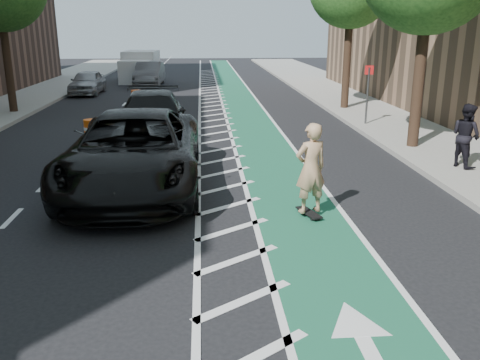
{
  "coord_description": "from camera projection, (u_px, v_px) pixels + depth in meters",
  "views": [
    {
      "loc": [
        0.95,
        -8.15,
        3.96
      ],
      "look_at": [
        1.65,
        1.26,
        1.1
      ],
      "focal_mm": 38.0,
      "sensor_mm": 36.0,
      "label": 1
    }
  ],
  "objects": [
    {
      "name": "ground",
      "position": [
        151.0,
        263.0,
        8.86
      ],
      "size": [
        120.0,
        120.0,
        0.0
      ],
      "primitive_type": "plane",
      "color": "black",
      "rests_on": "ground"
    },
    {
      "name": "bike_lane",
      "position": [
        259.0,
        139.0,
        18.61
      ],
      "size": [
        2.0,
        90.0,
        0.01
      ],
      "primitive_type": "cube",
      "color": "#1A5C43",
      "rests_on": "ground"
    },
    {
      "name": "buffer_strip",
      "position": [
        218.0,
        140.0,
        18.51
      ],
      "size": [
        1.4,
        90.0,
        0.01
      ],
      "primitive_type": "cube",
      "color": "silver",
      "rests_on": "ground"
    },
    {
      "name": "sidewalk_right",
      "position": [
        431.0,
        134.0,
        19.05
      ],
      "size": [
        5.0,
        90.0,
        0.15
      ],
      "primitive_type": "cube",
      "color": "gray",
      "rests_on": "ground"
    },
    {
      "name": "curb_right",
      "position": [
        367.0,
        135.0,
        18.88
      ],
      "size": [
        0.12,
        90.0,
        0.16
      ],
      "primitive_type": "cube",
      "color": "gray",
      "rests_on": "ground"
    },
    {
      "name": "sign_post",
      "position": [
        367.0,
        94.0,
        20.46
      ],
      "size": [
        0.35,
        0.08,
        2.47
      ],
      "color": "#4C4C4C",
      "rests_on": "ground"
    },
    {
      "name": "skateboard",
      "position": [
        309.0,
        213.0,
        11.01
      ],
      "size": [
        0.47,
        0.84,
        0.11
      ],
      "rotation": [
        0.0,
        0.0,
        0.31
      ],
      "color": "black",
      "rests_on": "ground"
    },
    {
      "name": "skateboarder",
      "position": [
        311.0,
        168.0,
        10.73
      ],
      "size": [
        0.82,
        0.66,
        1.95
      ],
      "primitive_type": "imported",
      "rotation": [
        0.0,
        0.0,
        3.46
      ],
      "color": "tan",
      "rests_on": "skateboard"
    },
    {
      "name": "suv_near",
      "position": [
        134.0,
        151.0,
        12.72
      ],
      "size": [
        3.23,
        6.94,
        1.93
      ],
      "primitive_type": "imported",
      "rotation": [
        0.0,
        0.0,
        0.0
      ],
      "color": "black",
      "rests_on": "ground"
    },
    {
      "name": "suv_far",
      "position": [
        152.0,
        117.0,
        18.1
      ],
      "size": [
        2.74,
        6.05,
        1.72
      ],
      "primitive_type": "imported",
      "rotation": [
        0.0,
        0.0,
        0.06
      ],
      "color": "black",
      "rests_on": "ground"
    },
    {
      "name": "car_silver",
      "position": [
        87.0,
        82.0,
        30.79
      ],
      "size": [
        1.75,
        4.24,
        1.44
      ],
      "primitive_type": "imported",
      "rotation": [
        0.0,
        0.0,
        -0.01
      ],
      "color": "#A3A4A9",
      "rests_on": "ground"
    },
    {
      "name": "car_grey",
      "position": [
        149.0,
        74.0,
        35.37
      ],
      "size": [
        1.84,
        4.96,
        1.62
      ],
      "primitive_type": "imported",
      "rotation": [
        0.0,
        0.0,
        -0.03
      ],
      "color": "#5E5E63",
      "rests_on": "ground"
    },
    {
      "name": "pedestrian",
      "position": [
        466.0,
        136.0,
        14.15
      ],
      "size": [
        0.92,
        1.04,
        1.79
      ],
      "primitive_type": "imported",
      "rotation": [
        0.0,
        0.0,
        1.89
      ],
      "color": "black",
      "rests_on": "sidewalk_right"
    },
    {
      "name": "box_truck",
      "position": [
        140.0,
        67.0,
        38.12
      ],
      "size": [
        2.61,
        5.38,
        2.19
      ],
      "rotation": [
        0.0,
        0.0,
        -0.06
      ],
      "color": "silver",
      "rests_on": "ground"
    },
    {
      "name": "barrel_a",
      "position": [
        97.0,
        150.0,
        15.07
      ],
      "size": [
        0.67,
        0.67,
        0.91
      ],
      "color": "#D9510B",
      "rests_on": "ground"
    },
    {
      "name": "barrel_b",
      "position": [
        92.0,
        133.0,
        17.66
      ],
      "size": [
        0.64,
        0.64,
        0.88
      ],
      "color": "#E6540C",
      "rests_on": "ground"
    },
    {
      "name": "barrel_c",
      "position": [
        137.0,
        99.0,
        25.82
      ],
      "size": [
        0.64,
        0.64,
        0.87
      ],
      "color": "#DD460B",
      "rests_on": "ground"
    }
  ]
}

